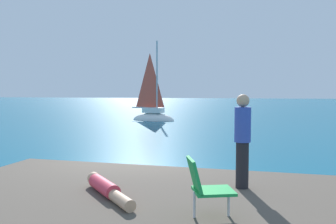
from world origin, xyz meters
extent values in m
plane|color=#0F5675|center=(0.00, 0.00, 0.00)|extent=(160.00, 160.00, 0.00)
cube|color=brown|center=(0.99, -3.27, 0.30)|extent=(7.88, 5.28, 0.60)
cube|color=#545246|center=(-2.16, -1.18, 0.00)|extent=(1.42, 1.63, 1.00)
cube|color=brown|center=(-1.02, -0.97, 0.00)|extent=(1.85, 1.68, 1.07)
ellipsoid|color=white|center=(-3.29, 17.45, 0.00)|extent=(3.44, 1.96, 1.12)
cube|color=white|center=(-3.29, 17.45, 0.74)|extent=(1.59, 1.14, 0.37)
cylinder|color=#B7B7BC|center=(-3.00, 17.37, 3.11)|extent=(0.12, 0.12, 5.10)
cylinder|color=#B2B2B7|center=(-3.98, 17.65, 0.92)|extent=(1.99, 0.64, 0.10)
pyramid|color=#DB4C38|center=(-3.55, 17.53, 2.91)|extent=(1.59, 0.50, 3.88)
cylinder|color=#DB384C|center=(0.32, -3.28, 0.72)|extent=(0.75, 0.85, 0.24)
cylinder|color=tan|center=(0.79, -3.87, 0.69)|extent=(0.58, 0.66, 0.18)
sphere|color=tan|center=(-0.02, -2.85, 0.74)|extent=(0.22, 0.22, 0.22)
cylinder|color=black|center=(2.55, -2.53, 1.00)|extent=(0.22, 0.22, 0.80)
cylinder|color=#334CB2|center=(2.55, -2.53, 1.70)|extent=(0.28, 0.28, 0.60)
sphere|color=tan|center=(2.55, -2.53, 2.11)|extent=(0.22, 0.22, 0.22)
cube|color=green|center=(2.14, -4.10, 0.95)|extent=(0.64, 0.61, 0.04)
cube|color=green|center=(1.89, -4.17, 1.17)|extent=(0.28, 0.50, 0.45)
cylinder|color=silver|center=(2.34, -4.04, 0.77)|extent=(0.04, 0.04, 0.35)
cylinder|color=silver|center=(1.89, -4.17, 0.77)|extent=(0.04, 0.04, 0.35)
camera|label=1|loc=(2.40, -9.12, 2.32)|focal=40.60mm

